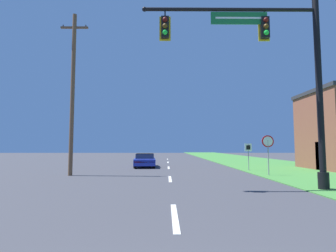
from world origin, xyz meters
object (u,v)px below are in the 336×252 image
utility_pole_near (73,91)px  car_ahead (145,160)px  signal_mast (278,67)px  route_sign_post (248,151)px  stop_sign (268,146)px

utility_pole_near → car_ahead: bearing=59.9°
signal_mast → car_ahead: size_ratio=1.86×
utility_pole_near → route_sign_post: bearing=15.1°
car_ahead → utility_pole_near: 9.58m
car_ahead → utility_pole_near: size_ratio=0.44×
car_ahead → stop_sign: bearing=-41.3°
route_sign_post → utility_pole_near: size_ratio=0.19×
stop_sign → utility_pole_near: size_ratio=0.24×
signal_mast → stop_sign: bearing=73.8°
route_sign_post → utility_pole_near: bearing=-164.9°
signal_mast → car_ahead: 15.26m
signal_mast → utility_pole_near: 12.33m
signal_mast → utility_pole_near: (-10.94, 5.69, 0.19)m
signal_mast → stop_sign: signal_mast is taller
signal_mast → route_sign_post: bearing=80.8°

